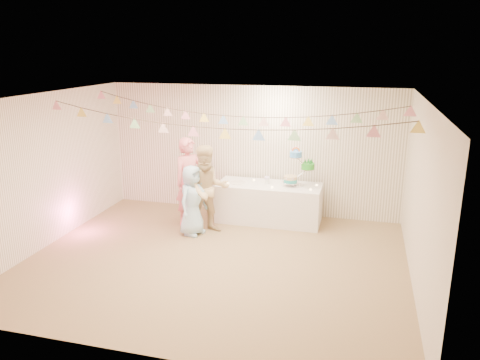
% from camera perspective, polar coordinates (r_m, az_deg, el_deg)
% --- Properties ---
extents(floor, '(6.00, 6.00, 0.00)m').
position_cam_1_polar(floor, '(7.66, -3.03, -9.79)').
color(floor, olive).
rests_on(floor, ground).
extents(ceiling, '(6.00, 6.00, 0.00)m').
position_cam_1_polar(ceiling, '(6.95, -3.34, 9.93)').
color(ceiling, silver).
rests_on(ceiling, ground).
extents(back_wall, '(6.00, 6.00, 0.00)m').
position_cam_1_polar(back_wall, '(9.53, 1.47, 3.65)').
color(back_wall, white).
rests_on(back_wall, ground).
extents(front_wall, '(6.00, 6.00, 0.00)m').
position_cam_1_polar(front_wall, '(5.02, -12.10, -8.16)').
color(front_wall, white).
rests_on(front_wall, ground).
extents(left_wall, '(5.00, 5.00, 0.00)m').
position_cam_1_polar(left_wall, '(8.59, -22.59, 1.05)').
color(left_wall, white).
rests_on(left_wall, ground).
extents(right_wall, '(5.00, 5.00, 0.00)m').
position_cam_1_polar(right_wall, '(6.92, 21.21, -2.18)').
color(right_wall, white).
rests_on(right_wall, ground).
extents(table, '(2.01, 0.80, 0.75)m').
position_cam_1_polar(table, '(9.20, 3.55, -2.79)').
color(table, white).
rests_on(table, floor).
extents(cake_stand, '(0.63, 0.37, 0.70)m').
position_cam_1_polar(cake_stand, '(8.96, 7.14, 1.43)').
color(cake_stand, silver).
rests_on(cake_stand, table).
extents(cake_bottom, '(0.31, 0.31, 0.15)m').
position_cam_1_polar(cake_bottom, '(8.99, 6.08, -0.24)').
color(cake_bottom, teal).
rests_on(cake_bottom, cake_stand).
extents(cake_middle, '(0.27, 0.27, 0.22)m').
position_cam_1_polar(cake_middle, '(9.02, 8.35, 1.52)').
color(cake_middle, '#229420').
rests_on(cake_middle, cake_stand).
extents(cake_top_tier, '(0.25, 0.25, 0.19)m').
position_cam_1_polar(cake_top_tier, '(8.87, 6.79, 3.12)').
color(cake_top_tier, '#4996E5').
rests_on(cake_top_tier, cake_stand).
extents(platter, '(0.31, 0.31, 0.02)m').
position_cam_1_polar(platter, '(9.18, -0.30, -0.31)').
color(platter, white).
rests_on(platter, table).
extents(posy, '(0.13, 0.13, 0.15)m').
position_cam_1_polar(posy, '(9.12, 3.32, -0.00)').
color(posy, white).
rests_on(posy, table).
extents(person_adult_a, '(0.69, 0.74, 1.70)m').
position_cam_1_polar(person_adult_a, '(8.95, -6.19, -0.21)').
color(person_adult_a, '#E1757D').
rests_on(person_adult_a, floor).
extents(person_adult_b, '(1.00, 0.94, 1.64)m').
position_cam_1_polar(person_adult_b, '(8.53, -3.95, -1.18)').
color(person_adult_b, '#D0B380').
rests_on(person_adult_b, floor).
extents(person_child, '(0.59, 0.73, 1.30)m').
position_cam_1_polar(person_child, '(8.51, -5.82, -2.47)').
color(person_child, '#A7D2EC').
rests_on(person_child, floor).
extents(bunting_back, '(5.60, 1.10, 0.40)m').
position_cam_1_polar(bunting_back, '(8.02, -0.84, 8.95)').
color(bunting_back, pink).
rests_on(bunting_back, ceiling).
extents(bunting_front, '(5.60, 0.90, 0.36)m').
position_cam_1_polar(bunting_front, '(6.79, -3.83, 7.41)').
color(bunting_front, '#72A5E5').
rests_on(bunting_front, ceiling).
extents(tealight_0, '(0.04, 0.04, 0.03)m').
position_cam_1_polar(tealight_0, '(9.13, -1.53, -0.35)').
color(tealight_0, '#FFD88C').
rests_on(tealight_0, table).
extents(tealight_1, '(0.04, 0.04, 0.03)m').
position_cam_1_polar(tealight_1, '(9.32, 1.70, 0.00)').
color(tealight_1, '#FFD88C').
rests_on(tealight_1, table).
extents(tealight_2, '(0.04, 0.04, 0.03)m').
position_cam_1_polar(tealight_2, '(8.86, 3.94, -0.88)').
color(tealight_2, '#FFD88C').
rests_on(tealight_2, table).
extents(tealight_3, '(0.04, 0.04, 0.03)m').
position_cam_1_polar(tealight_3, '(9.23, 5.99, -0.24)').
color(tealight_3, '#FFD88C').
rests_on(tealight_3, table).
extents(tealight_4, '(0.04, 0.04, 0.03)m').
position_cam_1_polar(tealight_4, '(8.79, 8.60, -1.15)').
color(tealight_4, '#FFD88C').
rests_on(tealight_4, table).
extents(tealight_5, '(0.04, 0.04, 0.03)m').
position_cam_1_polar(tealight_5, '(9.10, 9.34, -0.60)').
color(tealight_5, '#FFD88C').
rests_on(tealight_5, table).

